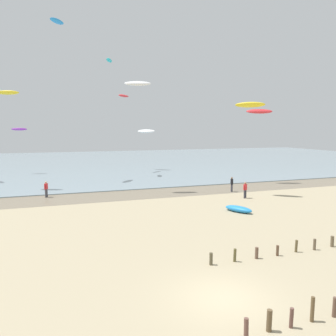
{
  "coord_description": "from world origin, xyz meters",
  "views": [
    {
      "loc": [
        -6.68,
        -12.0,
        7.19
      ],
      "look_at": [
        1.59,
        11.78,
        4.25
      ],
      "focal_mm": 35.69,
      "sensor_mm": 36.0,
      "label": 1
    }
  ],
  "objects_px": {
    "kite_aloft_1": "(146,131)",
    "kite_aloft_11": "(124,96)",
    "person_by_waterline": "(232,184)",
    "kite_aloft_5": "(250,105)",
    "kite_aloft_2": "(19,129)",
    "person_mid_beach": "(245,190)",
    "kite_aloft_4": "(109,60)",
    "kite_aloft_9": "(57,21)",
    "kite_aloft_3": "(259,111)",
    "kite_aloft_7": "(7,93)",
    "person_nearest_camera": "(46,189)",
    "grounded_kite": "(239,209)",
    "kite_aloft_10": "(138,83)"
  },
  "relations": [
    {
      "from": "kite_aloft_1",
      "to": "kite_aloft_11",
      "type": "height_order",
      "value": "kite_aloft_11"
    },
    {
      "from": "person_by_waterline",
      "to": "kite_aloft_5",
      "type": "height_order",
      "value": "kite_aloft_5"
    },
    {
      "from": "kite_aloft_1",
      "to": "kite_aloft_2",
      "type": "xyz_separation_m",
      "value": [
        -20.39,
        1.65,
        0.35
      ]
    },
    {
      "from": "kite_aloft_1",
      "to": "kite_aloft_11",
      "type": "relative_size",
      "value": 1.34
    },
    {
      "from": "person_mid_beach",
      "to": "kite_aloft_4",
      "type": "bearing_deg",
      "value": 115.77
    },
    {
      "from": "kite_aloft_2",
      "to": "kite_aloft_9",
      "type": "relative_size",
      "value": 0.88
    },
    {
      "from": "kite_aloft_3",
      "to": "kite_aloft_11",
      "type": "bearing_deg",
      "value": -29.86
    },
    {
      "from": "kite_aloft_4",
      "to": "kite_aloft_5",
      "type": "bearing_deg",
      "value": -135.16
    },
    {
      "from": "kite_aloft_1",
      "to": "kite_aloft_7",
      "type": "height_order",
      "value": "kite_aloft_7"
    },
    {
      "from": "kite_aloft_5",
      "to": "kite_aloft_7",
      "type": "xyz_separation_m",
      "value": [
        -24.69,
        12.15,
        1.63
      ]
    },
    {
      "from": "person_nearest_camera",
      "to": "kite_aloft_11",
      "type": "xyz_separation_m",
      "value": [
        12.19,
        18.0,
        11.71
      ]
    },
    {
      "from": "grounded_kite",
      "to": "kite_aloft_10",
      "type": "bearing_deg",
      "value": 179.1
    },
    {
      "from": "kite_aloft_1",
      "to": "kite_aloft_10",
      "type": "xyz_separation_m",
      "value": [
        -6.27,
        -19.28,
        5.43
      ]
    },
    {
      "from": "kite_aloft_2",
      "to": "kite_aloft_4",
      "type": "height_order",
      "value": "kite_aloft_4"
    },
    {
      "from": "kite_aloft_9",
      "to": "kite_aloft_11",
      "type": "distance_m",
      "value": 14.99
    },
    {
      "from": "person_nearest_camera",
      "to": "person_by_waterline",
      "type": "distance_m",
      "value": 20.5
    },
    {
      "from": "person_nearest_camera",
      "to": "kite_aloft_2",
      "type": "distance_m",
      "value": 22.22
    },
    {
      "from": "kite_aloft_11",
      "to": "kite_aloft_10",
      "type": "bearing_deg",
      "value": 43.93
    },
    {
      "from": "kite_aloft_2",
      "to": "kite_aloft_7",
      "type": "bearing_deg",
      "value": 99.76
    },
    {
      "from": "person_mid_beach",
      "to": "kite_aloft_2",
      "type": "height_order",
      "value": "kite_aloft_2"
    },
    {
      "from": "person_by_waterline",
      "to": "kite_aloft_4",
      "type": "height_order",
      "value": "kite_aloft_4"
    },
    {
      "from": "person_mid_beach",
      "to": "kite_aloft_2",
      "type": "relative_size",
      "value": 0.71
    },
    {
      "from": "kite_aloft_10",
      "to": "kite_aloft_1",
      "type": "bearing_deg",
      "value": 87.45
    },
    {
      "from": "person_by_waterline",
      "to": "kite_aloft_5",
      "type": "distance_m",
      "value": 9.16
    },
    {
      "from": "kite_aloft_11",
      "to": "kite_aloft_2",
      "type": "bearing_deg",
      "value": -49.56
    },
    {
      "from": "person_by_waterline",
      "to": "kite_aloft_9",
      "type": "height_order",
      "value": "kite_aloft_9"
    },
    {
      "from": "kite_aloft_2",
      "to": "kite_aloft_7",
      "type": "distance_m",
      "value": 15.37
    },
    {
      "from": "kite_aloft_7",
      "to": "kite_aloft_9",
      "type": "distance_m",
      "value": 12.78
    },
    {
      "from": "kite_aloft_1",
      "to": "kite_aloft_4",
      "type": "relative_size",
      "value": 1.31
    },
    {
      "from": "person_mid_beach",
      "to": "kite_aloft_9",
      "type": "relative_size",
      "value": 0.63
    },
    {
      "from": "kite_aloft_9",
      "to": "kite_aloft_7",
      "type": "bearing_deg",
      "value": 169.1
    },
    {
      "from": "kite_aloft_5",
      "to": "kite_aloft_2",
      "type": "bearing_deg",
      "value": 170.31
    },
    {
      "from": "kite_aloft_1",
      "to": "kite_aloft_2",
      "type": "distance_m",
      "value": 20.46
    },
    {
      "from": "kite_aloft_7",
      "to": "kite_aloft_11",
      "type": "relative_size",
      "value": 1.12
    },
    {
      "from": "person_nearest_camera",
      "to": "kite_aloft_1",
      "type": "relative_size",
      "value": 0.53
    },
    {
      "from": "grounded_kite",
      "to": "kite_aloft_3",
      "type": "height_order",
      "value": "kite_aloft_3"
    },
    {
      "from": "person_nearest_camera",
      "to": "grounded_kite",
      "type": "xyz_separation_m",
      "value": [
        15.94,
        -12.21,
        -0.66
      ]
    },
    {
      "from": "kite_aloft_9",
      "to": "kite_aloft_11",
      "type": "xyz_separation_m",
      "value": [
        10.19,
        6.57,
        -8.81
      ]
    },
    {
      "from": "person_by_waterline",
      "to": "person_mid_beach",
      "type": "bearing_deg",
      "value": -97.84
    },
    {
      "from": "person_nearest_camera",
      "to": "kite_aloft_5",
      "type": "relative_size",
      "value": 0.54
    },
    {
      "from": "kite_aloft_3",
      "to": "person_mid_beach",
      "type": "bearing_deg",
      "value": 69.16
    },
    {
      "from": "kite_aloft_2",
      "to": "kite_aloft_11",
      "type": "distance_m",
      "value": 17.39
    },
    {
      "from": "kite_aloft_10",
      "to": "kite_aloft_11",
      "type": "bearing_deg",
      "value": 98.73
    },
    {
      "from": "person_by_waterline",
      "to": "kite_aloft_11",
      "type": "height_order",
      "value": "kite_aloft_11"
    },
    {
      "from": "kite_aloft_9",
      "to": "kite_aloft_10",
      "type": "relative_size",
      "value": 0.91
    },
    {
      "from": "person_nearest_camera",
      "to": "kite_aloft_7",
      "type": "distance_m",
      "value": 12.75
    },
    {
      "from": "kite_aloft_4",
      "to": "kite_aloft_11",
      "type": "bearing_deg",
      "value": -21.86
    },
    {
      "from": "person_nearest_camera",
      "to": "kite_aloft_4",
      "type": "bearing_deg",
      "value": 56.7
    },
    {
      "from": "grounded_kite",
      "to": "kite_aloft_2",
      "type": "height_order",
      "value": "kite_aloft_2"
    },
    {
      "from": "kite_aloft_3",
      "to": "kite_aloft_4",
      "type": "height_order",
      "value": "kite_aloft_4"
    }
  ]
}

